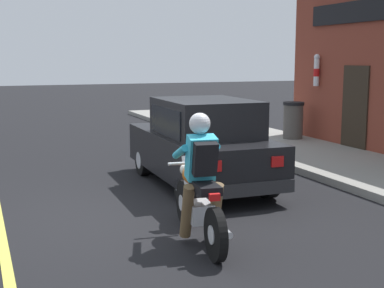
# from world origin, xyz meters

# --- Properties ---
(ground_plane) EXTENTS (80.00, 80.00, 0.00)m
(ground_plane) POSITION_xyz_m (0.00, 0.00, 0.00)
(ground_plane) COLOR black
(sidewalk_curb) EXTENTS (2.60, 22.00, 0.14)m
(sidewalk_curb) POSITION_xyz_m (5.12, 3.00, 0.07)
(sidewalk_curb) COLOR gray
(sidewalk_curb) RESTS_ON ground
(motorcycle_with_rider) EXTENTS (0.62, 2.02, 1.62)m
(motorcycle_with_rider) POSITION_xyz_m (0.49, -1.39, 0.68)
(motorcycle_with_rider) COLOR black
(motorcycle_with_rider) RESTS_ON ground
(car_hatchback) EXTENTS (1.73, 3.82, 1.57)m
(car_hatchback) POSITION_xyz_m (1.66, 1.30, 0.77)
(car_hatchback) COLOR black
(car_hatchback) RESTS_ON ground
(trash_bin) EXTENTS (0.56, 0.56, 0.98)m
(trash_bin) POSITION_xyz_m (5.84, 4.83, 0.64)
(trash_bin) COLOR #514C47
(trash_bin) RESTS_ON sidewalk_curb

